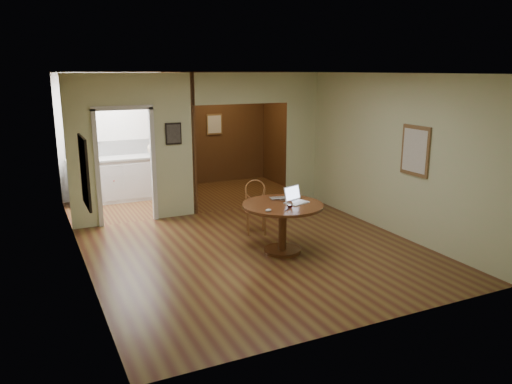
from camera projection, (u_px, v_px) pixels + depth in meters
name	position (u px, v px, depth m)	size (l,w,h in m)	color
floor	(261.00, 254.00, 7.67)	(5.00, 5.00, 0.00)	#492115
room_shell	(172.00, 145.00, 9.89)	(5.20, 7.50, 5.00)	white
dining_table	(283.00, 217.00, 7.61)	(1.23, 1.23, 0.77)	#5D3017
chair	(256.00, 204.00, 8.56)	(0.49, 0.49, 0.92)	olive
open_laptop	(295.00, 198.00, 7.65)	(0.40, 0.39, 0.24)	silver
closed_laptop	(282.00, 199.00, 7.80)	(0.36, 0.23, 0.03)	silver
mouse	(268.00, 210.00, 7.15)	(0.10, 0.06, 0.04)	silver
wine_glass	(290.00, 204.00, 7.34)	(0.10, 0.10, 0.11)	white
pen	(287.00, 210.00, 7.24)	(0.01, 0.01, 0.14)	navy
kitchen_cabinet	(119.00, 179.00, 10.68)	(2.06, 0.60, 0.94)	silver
grocery_bag	(154.00, 148.00, 10.86)	(0.28, 0.24, 0.28)	beige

